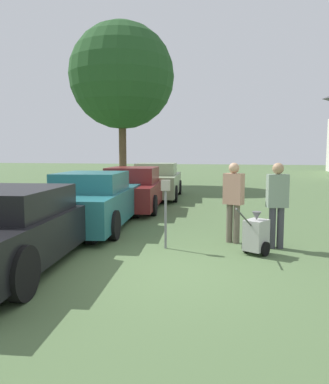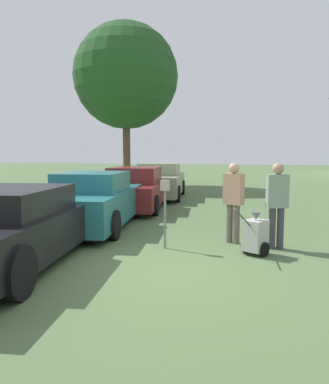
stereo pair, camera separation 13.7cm
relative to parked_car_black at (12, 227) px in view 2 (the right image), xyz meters
name	(u,v)px [view 2 (the right image)]	position (x,y,z in m)	size (l,w,h in m)	color
ground_plane	(152,269)	(2.50, 0.31, -0.66)	(120.00, 120.00, 0.00)	#4C663D
parked_car_black	(12,227)	(0.00, 0.00, 0.00)	(2.58, 5.35, 1.38)	black
parked_car_teal	(95,201)	(0.00, 3.48, 0.03)	(2.40, 4.91, 1.47)	#23666B
parked_car_maroon	(136,189)	(0.00, 6.94, 0.02)	(2.45, 5.02, 1.48)	maroon
parked_car_sage	(160,182)	(0.00, 10.24, 0.05)	(2.45, 4.84, 1.54)	gray
parking_meter	(165,201)	(2.37, 1.73, 0.33)	(0.18, 0.09, 1.43)	slate
person_worker	(233,197)	(3.71, 2.55, 0.35)	(0.47, 0.37, 1.77)	#665B4C
person_supervisor	(277,200)	(4.61, 2.25, 0.35)	(0.46, 0.31, 1.78)	#3F3F47
equipment_cart	(255,235)	(4.19, 1.68, -0.28)	(0.66, 0.96, 1.00)	#B2B2AD
shade_tree	(126,76)	(-3.47, 15.57, 5.78)	(6.12, 6.12, 9.52)	brown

